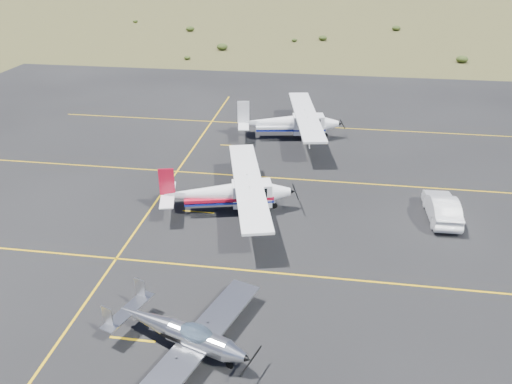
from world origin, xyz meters
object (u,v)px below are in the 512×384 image
(aircraft_low_wing, at_px, (184,334))
(sedan, at_px, (442,207))
(aircraft_cessna, at_px, (229,192))
(aircraft_plain, at_px, (290,122))

(aircraft_low_wing, distance_m, sedan, 17.55)
(aircraft_low_wing, height_order, sedan, aircraft_low_wing)
(aircraft_low_wing, relative_size, aircraft_cessna, 0.71)
(sedan, bearing_deg, aircraft_plain, -51.63)
(aircraft_cessna, xyz_separation_m, sedan, (12.66, 0.99, -0.59))
(aircraft_low_wing, distance_m, aircraft_plain, 24.75)
(aircraft_cessna, distance_m, aircraft_plain, 13.25)
(aircraft_plain, height_order, sedan, aircraft_plain)
(aircraft_plain, bearing_deg, aircraft_cessna, -111.09)
(aircraft_cessna, bearing_deg, sedan, -9.81)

